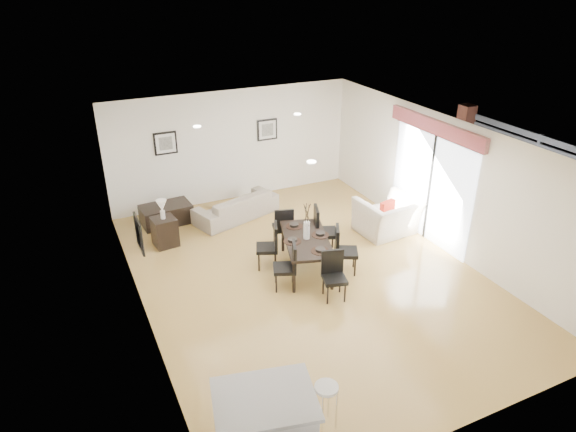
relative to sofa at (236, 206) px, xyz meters
name	(u,v)px	position (x,y,z in m)	size (l,w,h in m)	color
ground	(308,275)	(0.36, -2.91, -0.29)	(8.00, 8.00, 0.00)	#B18C48
wall_back	(233,146)	(0.36, 1.09, 1.06)	(6.00, 0.04, 2.70)	white
wall_front	(470,346)	(0.36, -6.91, 1.06)	(6.00, 0.04, 2.70)	white
wall_left	(137,246)	(-2.64, -2.91, 1.06)	(0.04, 8.00, 2.70)	white
wall_right	(442,183)	(3.36, -2.91, 1.06)	(0.04, 8.00, 2.70)	white
ceiling	(310,137)	(0.36, -2.91, 2.41)	(6.00, 8.00, 0.02)	white
sofa	(236,206)	(0.00, 0.00, 0.00)	(1.99, 0.78, 0.58)	#A29483
armchair	(388,216)	(2.70, -2.11, 0.10)	(1.21, 1.06, 0.79)	#EEE3CD
courtyard_plant_a	(571,224)	(6.13, -3.93, 0.02)	(0.56, 0.48, 0.62)	#395725
courtyard_plant_b	(506,196)	(6.01, -2.28, 0.02)	(0.35, 0.35, 0.63)	#395725
dining_table	(306,241)	(0.43, -2.69, 0.31)	(1.24, 1.77, 0.67)	black
dining_chair_wnear	(289,264)	(-0.14, -3.12, 0.21)	(0.52, 0.52, 0.89)	black
dining_chair_wfar	(271,243)	(-0.14, -2.32, 0.21)	(0.53, 0.53, 0.90)	black
dining_chair_enear	(342,247)	(1.00, -3.06, 0.23)	(0.56, 0.56, 0.93)	black
dining_chair_efar	(322,228)	(0.99, -2.26, 0.27)	(0.58, 0.58, 1.00)	black
dining_chair_head	(333,272)	(0.45, -3.69, 0.20)	(0.48, 0.48, 0.87)	black
dining_chair_foot	(283,225)	(0.42, -1.70, 0.20)	(0.48, 0.48, 0.87)	black
vase	(307,224)	(0.43, -2.69, 0.67)	(0.92, 1.41, 0.71)	white
coffee_table	(166,214)	(-1.53, 0.40, -0.07)	(1.09, 0.66, 0.44)	black
side_table	(165,232)	(-1.78, -0.60, 0.02)	(0.46, 0.46, 0.61)	black
table_lamp	(162,207)	(-1.78, -0.60, 0.59)	(0.21, 0.21, 0.41)	white
cushion	(387,209)	(2.59, -2.22, 0.34)	(0.37, 0.12, 0.37)	#B02716
kitchen_island	(265,423)	(-1.87, -6.14, 0.13)	(1.35, 1.14, 0.83)	silver
bar_stool	(326,392)	(-1.05, -6.14, 0.27)	(0.30, 0.30, 0.65)	white
framed_print_back_left	(166,143)	(-1.24, 1.06, 1.36)	(0.52, 0.04, 0.52)	black
framed_print_back_right	(267,130)	(1.26, 1.06, 1.36)	(0.52, 0.04, 0.52)	black
framed_print_left_wall	(139,234)	(-2.61, -3.11, 1.36)	(0.04, 0.52, 0.52)	black
sliding_door	(432,164)	(3.32, -2.61, 1.37)	(0.12, 2.70, 2.57)	white
courtyard	(519,166)	(6.52, -2.04, 0.63)	(6.00, 6.00, 2.00)	gray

